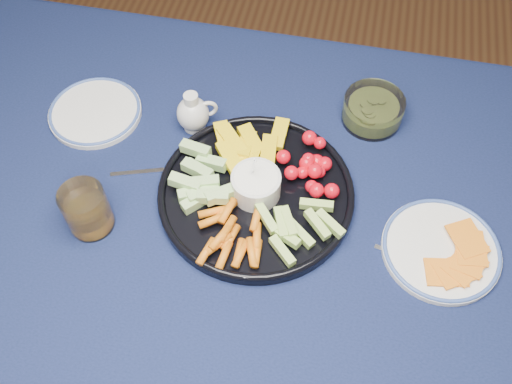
% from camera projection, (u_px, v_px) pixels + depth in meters
% --- Properties ---
extents(dining_table, '(1.67, 1.07, 0.75)m').
position_uv_depth(dining_table, '(280.00, 254.00, 1.13)').
color(dining_table, '#512A1B').
rests_on(dining_table, ground).
extents(crudite_platter, '(0.37, 0.37, 0.12)m').
position_uv_depth(crudite_platter, '(255.00, 191.00, 1.08)').
color(crudite_platter, black).
rests_on(crudite_platter, dining_table).
extents(creamer_pitcher, '(0.08, 0.07, 0.09)m').
position_uv_depth(creamer_pitcher, '(193.00, 113.00, 1.16)').
color(creamer_pitcher, silver).
rests_on(creamer_pitcher, dining_table).
extents(pickle_bowl, '(0.13, 0.13, 0.06)m').
position_uv_depth(pickle_bowl, '(373.00, 111.00, 1.18)').
color(pickle_bowl, white).
rests_on(pickle_bowl, dining_table).
extents(cheese_plate, '(0.21, 0.21, 0.03)m').
position_uv_depth(cheese_plate, '(442.00, 249.00, 1.02)').
color(cheese_plate, silver).
rests_on(cheese_plate, dining_table).
extents(juice_tumbler, '(0.08, 0.08, 0.10)m').
position_uv_depth(juice_tumbler, '(87.00, 212.00, 1.03)').
color(juice_tumbler, white).
rests_on(juice_tumbler, dining_table).
extents(fork_left, '(0.15, 0.06, 0.00)m').
position_uv_depth(fork_left, '(157.00, 171.00, 1.13)').
color(fork_left, silver).
rests_on(fork_left, dining_table).
extents(fork_right, '(0.14, 0.04, 0.00)m').
position_uv_depth(fork_right, '(420.00, 263.00, 1.01)').
color(fork_right, silver).
rests_on(fork_right, dining_table).
extents(side_plate_extra, '(0.19, 0.19, 0.02)m').
position_uv_depth(side_plate_extra, '(95.00, 112.00, 1.21)').
color(side_plate_extra, silver).
rests_on(side_plate_extra, dining_table).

